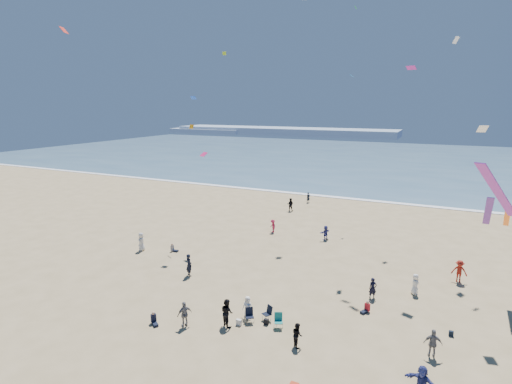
% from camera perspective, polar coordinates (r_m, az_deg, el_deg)
% --- Properties ---
extents(ground, '(220.00, 220.00, 0.00)m').
position_cam_1_polar(ground, '(25.01, -13.12, -22.85)').
color(ground, tan).
rests_on(ground, ground).
extents(ocean, '(220.00, 100.00, 0.06)m').
position_cam_1_polar(ocean, '(112.40, 18.42, 4.43)').
color(ocean, '#476B84').
rests_on(ocean, ground).
extents(surf_line, '(220.00, 1.20, 0.08)m').
position_cam_1_polar(surf_line, '(63.74, 12.71, -0.87)').
color(surf_line, white).
rests_on(surf_line, ground).
extents(headland_far, '(110.00, 20.00, 3.20)m').
position_cam_1_polar(headland_far, '(200.02, 3.85, 8.69)').
color(headland_far, '#7A8EA8').
rests_on(headland_far, ground).
extents(headland_near, '(40.00, 14.00, 2.00)m').
position_cam_1_polar(headland_near, '(213.65, -6.81, 8.70)').
color(headland_near, '#7A8EA8').
rests_on(headland_near, ground).
extents(standing_flyers, '(29.60, 37.34, 1.94)m').
position_cam_1_polar(standing_flyers, '(34.57, 7.23, -10.60)').
color(standing_flyers, '#33388E').
rests_on(standing_flyers, ground).
extents(seated_group, '(20.60, 22.96, 0.84)m').
position_cam_1_polar(seated_group, '(26.41, -6.84, -19.43)').
color(seated_group, silver).
rests_on(seated_group, ground).
extents(chair_cluster, '(2.81, 1.63, 1.00)m').
position_cam_1_polar(chair_cluster, '(27.79, 1.27, -17.39)').
color(chair_cluster, black).
rests_on(chair_cluster, ground).
extents(white_tote, '(0.35, 0.20, 0.40)m').
position_cam_1_polar(white_tote, '(27.81, -2.47, -18.09)').
color(white_tote, silver).
rests_on(white_tote, ground).
extents(black_backpack, '(0.30, 0.22, 0.38)m').
position_cam_1_polar(black_backpack, '(27.87, 1.48, -18.04)').
color(black_backpack, black).
rests_on(black_backpack, ground).
extents(navy_bag, '(0.28, 0.18, 0.34)m').
position_cam_1_polar(navy_bag, '(29.42, 26.11, -17.70)').
color(navy_bag, black).
rests_on(navy_bag, ground).
extents(kites_aloft, '(40.72, 41.31, 29.88)m').
position_cam_1_polar(kites_aloft, '(30.37, 19.94, 12.84)').
color(kites_aloft, white).
rests_on(kites_aloft, ground).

